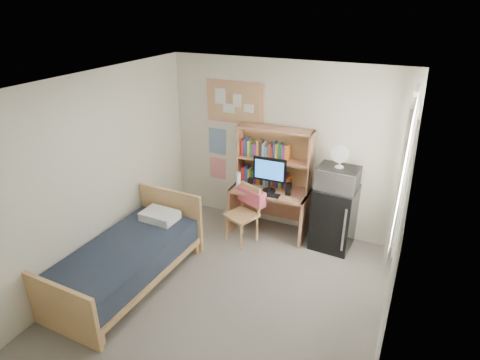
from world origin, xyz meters
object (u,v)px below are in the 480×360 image
at_px(desk_chair, 242,215).
at_px(microwave, 338,178).
at_px(bed, 126,265).
at_px(desk_fan, 340,157).
at_px(mini_fridge, 334,217).
at_px(monitor, 270,175).
at_px(speaker_left, 250,183).
at_px(bulletin_board, 235,102).
at_px(speaker_right, 289,189).
at_px(desk, 270,211).

height_order(desk_chair, microwave, microwave).
distance_m(desk_chair, bed, 1.78).
relative_size(desk_chair, desk_fan, 2.97).
bearing_deg(mini_fridge, monitor, -172.04).
distance_m(monitor, speaker_left, 0.35).
xyz_separation_m(bulletin_board, bed, (-0.50, -2.22, -1.65)).
xyz_separation_m(monitor, speaker_left, (-0.30, -0.01, -0.19)).
bearing_deg(desk_chair, monitor, 74.42).
bearing_deg(microwave, monitor, -173.19).
distance_m(mini_fridge, speaker_right, 0.77).
distance_m(desk, desk_fan, 1.43).
distance_m(microwave, desk_fan, 0.31).
height_order(monitor, speaker_left, monitor).
xyz_separation_m(mini_fridge, speaker_right, (-0.68, -0.07, 0.35)).
bearing_deg(desk_chair, speaker_right, 54.90).
xyz_separation_m(monitor, desk_fan, (0.98, 0.05, 0.41)).
xyz_separation_m(speaker_right, microwave, (0.68, 0.05, 0.28)).
xyz_separation_m(mini_fridge, bed, (-2.21, -1.94, -0.20)).
bearing_deg(microwave, desk_chair, -157.99).
bearing_deg(desk_fan, bed, -135.25).
relative_size(bulletin_board, speaker_right, 5.17).
bearing_deg(desk_chair, desk_fan, 40.64).
distance_m(speaker_left, desk_fan, 1.42).
distance_m(bed, speaker_left, 2.14).
xyz_separation_m(desk, monitor, (0.00, -0.06, 0.63)).
xyz_separation_m(desk_chair, microwave, (1.27, 0.42, 0.66)).
relative_size(bed, speaker_right, 10.86).
bearing_deg(bulletin_board, desk_fan, -10.03).
xyz_separation_m(bulletin_board, desk_chair, (0.44, -0.72, -1.48)).
bearing_deg(desk, desk_fan, -1.81).
bearing_deg(mini_fridge, desk_fan, -90.00).
bearing_deg(speaker_right, desk, 168.69).
distance_m(speaker_right, desk_fan, 0.90).
bearing_deg(desk_chair, bulletin_board, 143.44).
distance_m(desk, microwave, 1.23).
xyz_separation_m(desk_chair, monitor, (0.28, 0.37, 0.56)).
xyz_separation_m(desk_chair, desk_fan, (1.27, 0.42, 0.97)).
relative_size(desk_chair, monitor, 1.65).
bearing_deg(microwave, desk, -176.68).
bearing_deg(bulletin_board, mini_fridge, -9.37).
relative_size(monitor, desk_fan, 1.80).
bearing_deg(bulletin_board, speaker_left, -40.77).
bearing_deg(bed, monitor, 58.76).
height_order(desk_chair, mini_fridge, mini_fridge).
xyz_separation_m(desk_chair, speaker_right, (0.58, 0.37, 0.38)).
distance_m(bulletin_board, desk_fan, 1.80).
distance_m(speaker_right, microwave, 0.74).
height_order(desk, bed, desk).
xyz_separation_m(mini_fridge, speaker_left, (-1.28, -0.08, 0.34)).
distance_m(bulletin_board, desk_chair, 1.70).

